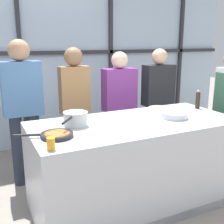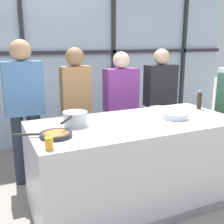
# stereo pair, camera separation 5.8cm
# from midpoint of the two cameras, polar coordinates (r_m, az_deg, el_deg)

# --- Properties ---
(ground_plane) EXTENTS (18.00, 18.00, 0.00)m
(ground_plane) POSITION_cam_midpoint_polar(r_m,az_deg,el_deg) (3.24, 3.88, -17.85)
(ground_plane) COLOR gray
(back_window_wall) EXTENTS (6.40, 0.10, 2.80)m
(back_window_wall) POSITION_cam_midpoint_polar(r_m,az_deg,el_deg) (4.83, -9.23, 10.28)
(back_window_wall) COLOR silver
(back_window_wall) RESTS_ON ground_plane
(demo_island) EXTENTS (2.12, 0.98, 0.93)m
(demo_island) POSITION_cam_midpoint_polar(r_m,az_deg,el_deg) (3.02, 4.01, -10.41)
(demo_island) COLOR silver
(demo_island) RESTS_ON ground_plane
(spectator_far_left) EXTENTS (0.45, 0.24, 1.74)m
(spectator_far_left) POSITION_cam_midpoint_polar(r_m,az_deg,el_deg) (3.46, -18.08, 1.38)
(spectator_far_left) COLOR #232838
(spectator_far_left) RESTS_ON ground_plane
(spectator_center_left) EXTENTS (0.37, 0.23, 1.65)m
(spectator_center_left) POSITION_cam_midpoint_polar(r_m,az_deg,el_deg) (3.60, -8.01, 1.95)
(spectator_center_left) COLOR black
(spectator_center_left) RESTS_ON ground_plane
(spectator_center_right) EXTENTS (0.46, 0.22, 1.59)m
(spectator_center_right) POSITION_cam_midpoint_polar(r_m,az_deg,el_deg) (3.85, 1.06, 1.75)
(spectator_center_right) COLOR black
(spectator_center_right) RESTS_ON ground_plane
(spectator_far_right) EXTENTS (0.46, 0.23, 1.62)m
(spectator_far_right) POSITION_cam_midpoint_polar(r_m,az_deg,el_deg) (4.17, 8.90, 2.81)
(spectator_far_right) COLOR #47382D
(spectator_far_right) RESTS_ON ground_plane
(frying_pan) EXTENTS (0.49, 0.28, 0.04)m
(frying_pan) POSITION_cam_midpoint_polar(r_m,az_deg,el_deg) (2.44, -11.99, -4.57)
(frying_pan) COLOR #232326
(frying_pan) RESTS_ON demo_island
(saucepan) EXTENTS (0.33, 0.38, 0.14)m
(saucepan) POSITION_cam_midpoint_polar(r_m,az_deg,el_deg) (2.72, -8.07, -1.31)
(saucepan) COLOR silver
(saucepan) RESTS_ON demo_island
(white_plate) EXTENTS (0.24, 0.24, 0.01)m
(white_plate) POSITION_cam_midpoint_polar(r_m,az_deg,el_deg) (3.44, 8.90, 0.81)
(white_plate) COLOR white
(white_plate) RESTS_ON demo_island
(mixing_bowl) EXTENTS (0.28, 0.28, 0.06)m
(mixing_bowl) POSITION_cam_midpoint_polar(r_m,az_deg,el_deg) (3.04, 12.04, -0.58)
(mixing_bowl) COLOR silver
(mixing_bowl) RESTS_ON demo_island
(pepper_grinder) EXTENTS (0.05, 0.05, 0.23)m
(pepper_grinder) POSITION_cam_midpoint_polar(r_m,az_deg,el_deg) (3.54, 16.58, 2.35)
(pepper_grinder) COLOR #332319
(pepper_grinder) RESTS_ON demo_island
(juice_glass_near) EXTENTS (0.06, 0.06, 0.10)m
(juice_glass_near) POSITION_cam_midpoint_polar(r_m,az_deg,el_deg) (2.17, -13.07, -6.32)
(juice_glass_near) COLOR orange
(juice_glass_near) RESTS_ON demo_island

